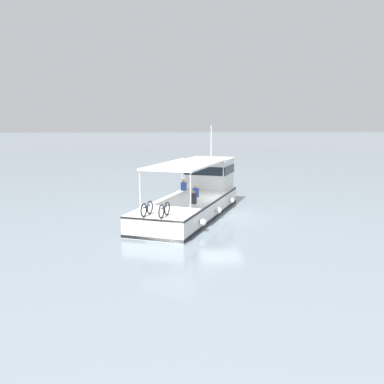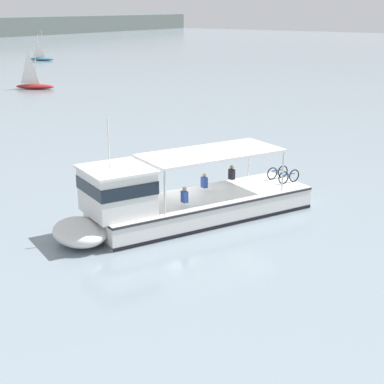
{
  "view_description": "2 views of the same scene",
  "coord_description": "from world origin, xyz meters",
  "views": [
    {
      "loc": [
        24.38,
        -3.99,
        5.56
      ],
      "look_at": [
        -0.59,
        -1.68,
        1.4
      ],
      "focal_mm": 39.84,
      "sensor_mm": 36.0,
      "label": 1
    },
    {
      "loc": [
        -22.09,
        -16.62,
        9.74
      ],
      "look_at": [
        -0.59,
        -1.68,
        1.4
      ],
      "focal_mm": 54.98,
      "sensor_mm": 36.0,
      "label": 2
    }
  ],
  "objects": [
    {
      "name": "sailboat_mid_channel",
      "position": [
        52.92,
        69.26,
        0.54
      ],
      "size": [
        2.98,
        4.99,
        5.4
      ],
      "color": "teal",
      "rests_on": "ground"
    },
    {
      "name": "sailboat_far_left",
      "position": [
        26.05,
        40.19,
        0.54
      ],
      "size": [
        3.44,
        4.91,
        5.4
      ],
      "color": "maroon",
      "rests_on": "ground"
    },
    {
      "name": "ground_plane",
      "position": [
        0.0,
        0.0,
        0.0
      ],
      "size": [
        400.0,
        400.0,
        0.0
      ],
      "primitive_type": "plane",
      "color": "gray"
    },
    {
      "name": "ferry_main",
      "position": [
        -1.52,
        -1.27,
        1.02
      ],
      "size": [
        12.87,
        7.95,
        5.32
      ],
      "color": "white",
      "rests_on": "ground"
    }
  ]
}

